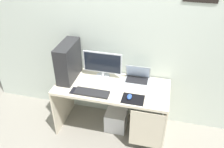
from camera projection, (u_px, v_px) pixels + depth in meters
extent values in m
plane|color=gray|center=(112.00, 127.00, 3.31)|extent=(8.00, 8.00, 0.00)
cube|color=beige|center=(119.00, 33.00, 2.89)|extent=(4.00, 0.04, 2.60)
cube|color=beige|center=(112.00, 87.00, 2.92)|extent=(1.43, 0.64, 0.03)
cube|color=beige|center=(63.00, 101.00, 3.26)|extent=(0.02, 0.64, 0.69)
cube|color=beige|center=(165.00, 118.00, 2.98)|extent=(0.02, 0.64, 0.69)
cube|color=beige|center=(146.00, 131.00, 2.75)|extent=(0.40, 0.01, 0.55)
cube|color=#232326|center=(68.00, 61.00, 2.94)|extent=(0.18, 0.47, 0.49)
cylinder|color=#B7BCC6|center=(103.00, 76.00, 3.09)|extent=(0.18, 0.18, 0.01)
cylinder|color=#B7BCC6|center=(103.00, 74.00, 3.07)|extent=(0.04, 0.04, 0.06)
cube|color=#B7BCC6|center=(102.00, 63.00, 2.97)|extent=(0.51, 0.02, 0.29)
cube|color=black|center=(102.00, 63.00, 2.96)|extent=(0.48, 0.00, 0.26)
cube|color=#9EA3A8|center=(137.00, 81.00, 2.98)|extent=(0.32, 0.24, 0.01)
cube|color=black|center=(137.00, 80.00, 2.99)|extent=(0.28, 0.16, 0.00)
cube|color=#9EA3A8|center=(138.00, 71.00, 2.98)|extent=(0.32, 0.10, 0.21)
cube|color=#ADC1E5|center=(138.00, 72.00, 2.98)|extent=(0.29, 0.08, 0.18)
cube|color=#232326|center=(92.00, 93.00, 2.77)|extent=(0.42, 0.14, 0.02)
cube|color=black|center=(133.00, 99.00, 2.69)|extent=(0.26, 0.20, 0.00)
ellipsoid|color=#2D51B2|center=(129.00, 97.00, 2.69)|extent=(0.06, 0.10, 0.03)
cube|color=black|center=(74.00, 91.00, 2.82)|extent=(0.07, 0.13, 0.01)
cube|color=silver|center=(116.00, 119.00, 3.24)|extent=(0.28, 0.28, 0.28)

